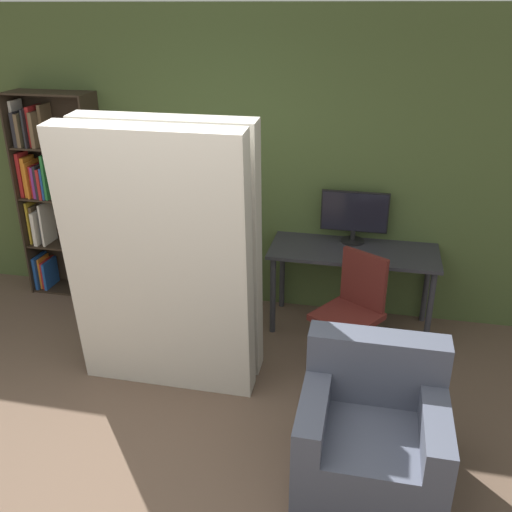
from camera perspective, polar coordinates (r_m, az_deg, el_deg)
wall_back at (r=5.22m, az=-2.03°, el=9.12°), size 8.00×0.06×2.70m
desk at (r=4.99m, az=9.69°, el=-0.41°), size 1.44×0.60×0.75m
monitor at (r=5.03m, az=9.81°, el=4.11°), size 0.58×0.21×0.46m
office_chair at (r=4.57m, az=9.39°, el=-6.64°), size 0.61×0.61×0.94m
bookshelf at (r=5.85m, az=-19.59°, el=6.09°), size 0.79×0.33×1.97m
mattress_near at (r=4.02m, az=-9.70°, el=-1.12°), size 1.32×0.36×2.00m
mattress_far at (r=4.28m, az=-8.24°, el=0.55°), size 1.32×0.32×2.00m
armchair at (r=3.66m, az=11.45°, el=-16.85°), size 0.85×0.80×0.85m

